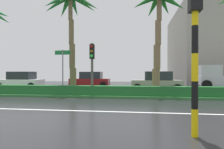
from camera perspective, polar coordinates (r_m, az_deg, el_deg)
The scene contains 12 objects.
ground_plane at distance 15.86m, azimuth -11.53°, elevation -5.48°, with size 90.00×42.00×0.10m, color black.
near_lane_divider_stripe at distance 9.58m, azimuth -25.61°, elevation -9.09°, with size 81.00×0.14×0.01m, color white.
median_strip at distance 14.91m, azimuth -12.80°, elevation -5.38°, with size 85.50×4.00×0.15m, color #2D6B33.
median_hedge at distance 13.58m, azimuth -14.88°, elevation -4.36°, with size 76.50×0.70×0.60m.
palm_tree_centre_left at distance 15.67m, azimuth -11.82°, elevation 18.23°, with size 4.36×4.35×7.75m.
palm_tree_centre at distance 14.85m, azimuth 13.51°, elevation 17.01°, with size 3.86×3.79×7.43m.
traffic_signal_median_right at distance 12.96m, azimuth -5.84°, elevation 4.44°, with size 0.28×0.43×3.39m.
street_name_sign at distance 13.68m, azimuth -14.16°, elevation 2.50°, with size 1.10×0.08×3.00m.
traffic_signal_foreground at distance 5.42m, azimuth 22.97°, elevation 13.79°, with size 0.28×0.43×4.12m.
car_in_traffic_leading at distance 21.50m, azimuth -25.02°, elevation -1.63°, with size 4.30×2.02×1.72m.
car_in_traffic_second at distance 21.80m, azimuth -6.33°, elevation -1.56°, with size 4.30×2.02×1.72m.
car_in_traffic_third at distance 17.71m, azimuth 12.90°, elevation -2.03°, with size 4.30×2.02×1.72m.
Camera 1 is at (5.19, -5.90, 1.58)m, focal length 31.38 mm.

